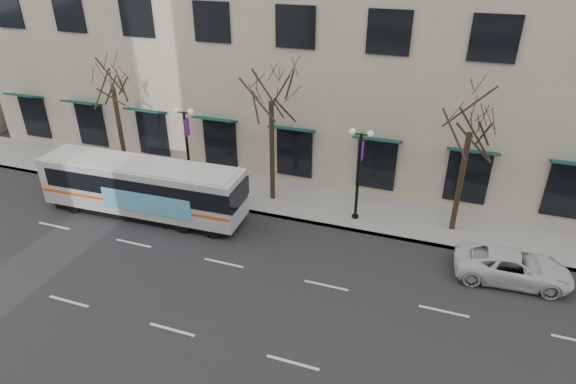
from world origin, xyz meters
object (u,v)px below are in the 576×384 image
at_px(tree_far_right, 473,113).
at_px(lamp_post_right, 359,171).
at_px(lamp_post_left, 187,146).
at_px(white_pickup, 513,266).
at_px(tree_far_left, 110,71).
at_px(city_bus, 144,187).
at_px(tree_far_mid, 271,83).

relative_size(tree_far_right, lamp_post_right, 1.55).
distance_m(lamp_post_left, white_pickup, 18.00).
bearing_deg(tree_far_right, lamp_post_right, -173.15).
bearing_deg(tree_far_left, lamp_post_left, -6.83).
height_order(tree_far_left, tree_far_right, tree_far_left).
relative_size(tree_far_right, lamp_post_left, 1.55).
bearing_deg(white_pickup, city_bus, 87.69).
xyz_separation_m(tree_far_mid, lamp_post_right, (5.01, -0.60, -3.96)).
xyz_separation_m(tree_far_right, city_bus, (-15.99, -3.76, -4.74)).
xyz_separation_m(city_bus, white_pickup, (18.65, 0.43, -0.99)).
bearing_deg(city_bus, lamp_post_left, 70.76).
height_order(tree_far_left, lamp_post_left, tree_far_left).
distance_m(tree_far_left, lamp_post_right, 15.48).
relative_size(lamp_post_right, city_bus, 0.46).
relative_size(tree_far_right, white_pickup, 1.62).
bearing_deg(lamp_post_left, lamp_post_right, 0.00).
xyz_separation_m(tree_far_right, white_pickup, (2.66, -3.32, -5.73)).
bearing_deg(city_bus, tree_far_right, 11.52).
distance_m(tree_far_left, white_pickup, 23.68).
relative_size(tree_far_mid, white_pickup, 1.72).
height_order(tree_far_left, lamp_post_right, tree_far_left).
distance_m(tree_far_right, lamp_post_right, 6.11).
relative_size(tree_far_left, lamp_post_left, 1.60).
relative_size(lamp_post_right, white_pickup, 1.05).
xyz_separation_m(tree_far_mid, lamp_post_left, (-4.99, -0.60, -3.96)).
distance_m(tree_far_mid, white_pickup, 14.49).
xyz_separation_m(lamp_post_left, lamp_post_right, (10.00, 0.00, 0.00)).
bearing_deg(lamp_post_left, tree_far_mid, 6.85).
bearing_deg(white_pickup, tree_far_mid, 71.65).
bearing_deg(white_pickup, tree_far_left, 78.01).
xyz_separation_m(lamp_post_right, city_bus, (-11.00, -3.16, -1.26)).
xyz_separation_m(lamp_post_right, white_pickup, (7.65, -2.72, -2.25)).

